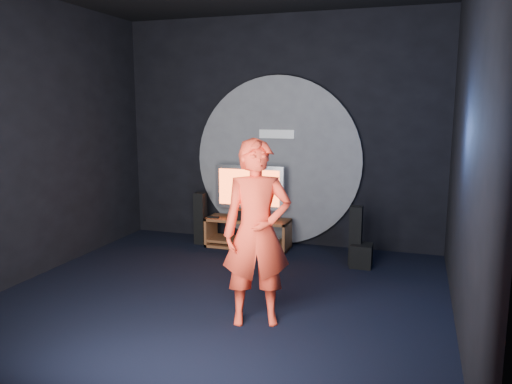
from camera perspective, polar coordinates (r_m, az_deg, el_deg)
floor at (r=5.78m, az=-4.29°, el=-11.98°), size 5.00×5.00×0.00m
back_wall at (r=7.74m, az=2.61°, el=6.90°), size 5.00×0.04×3.50m
front_wall at (r=3.23m, az=-21.78°, el=2.10°), size 5.00×0.04×3.50m
left_wall at (r=6.74m, az=-24.66°, el=5.59°), size 0.04×5.00×3.50m
right_wall at (r=4.99m, az=23.12°, el=4.51°), size 0.04×5.00×3.50m
wall_disc_panel at (r=7.73m, az=2.48°, el=3.56°), size 2.60×0.11×2.60m
media_console at (r=7.66m, az=-0.86°, el=-4.91°), size 1.27×0.45×0.45m
tv at (r=7.58m, az=-0.76°, el=0.31°), size 1.08×0.22×0.81m
center_speaker at (r=7.50m, az=-1.15°, el=-2.64°), size 0.40×0.15×0.15m
remote at (r=7.67m, az=-4.87°, el=-2.89°), size 0.18×0.05×0.02m
tower_speaker_left at (r=7.87m, az=-6.35°, el=-2.99°), size 0.16×0.18×0.81m
tower_speaker_right at (r=6.92m, az=11.32°, el=-4.92°), size 0.16×0.18×0.81m
subwoofer at (r=6.91m, az=11.94°, el=-7.11°), size 0.28×0.28×0.31m
player at (r=4.88m, az=0.10°, el=-4.70°), size 0.78×0.65×1.84m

